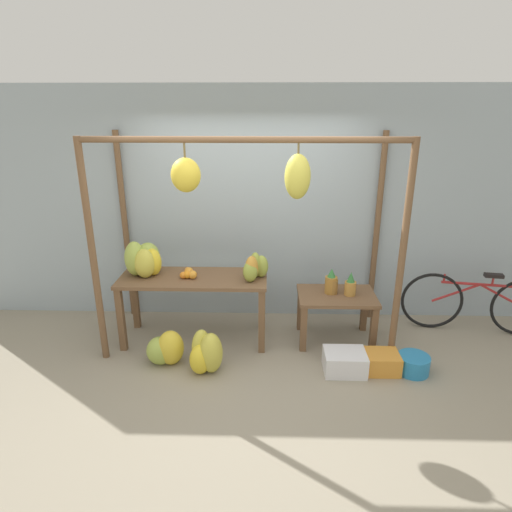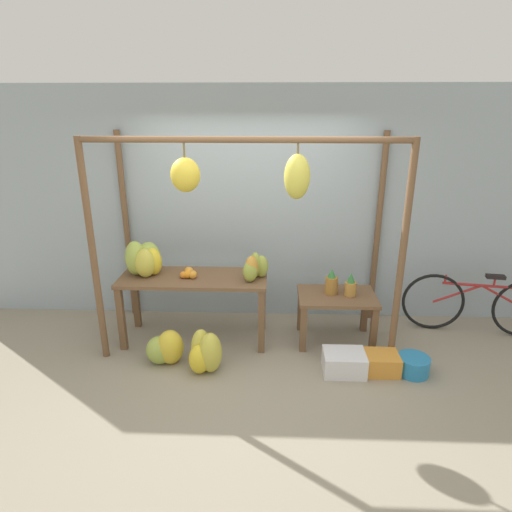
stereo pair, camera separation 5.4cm
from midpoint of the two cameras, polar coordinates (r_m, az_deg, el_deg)
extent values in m
plane|color=gray|center=(4.40, -1.25, -16.17)|extent=(20.00, 20.00, 0.00)
cube|color=#99A8B2|center=(5.19, -0.37, 6.50)|extent=(8.00, 0.08, 2.80)
cylinder|color=brown|center=(4.54, -20.58, 0.07)|extent=(0.07, 0.07, 2.30)
cylinder|color=brown|center=(4.38, 19.21, -0.45)|extent=(0.07, 0.07, 2.30)
cylinder|color=brown|center=(5.45, -16.62, 3.62)|extent=(0.07, 0.07, 2.30)
cylinder|color=brown|center=(5.32, 16.21, 3.28)|extent=(0.07, 0.07, 2.30)
cylinder|color=brown|center=(3.96, -1.16, 15.26)|extent=(3.04, 0.06, 0.06)
cylinder|color=brown|center=(4.04, -9.19, 13.76)|extent=(0.02, 0.02, 0.13)
ellipsoid|color=gold|center=(4.07, -9.02, 10.63)|extent=(0.28, 0.25, 0.32)
cylinder|color=brown|center=(3.97, 6.01, 14.08)|extent=(0.02, 0.02, 0.09)
ellipsoid|color=gold|center=(4.00, 5.88, 10.46)|extent=(0.24, 0.22, 0.42)
cube|color=brown|center=(4.79, -8.03, -2.94)|extent=(1.63, 0.62, 0.04)
cube|color=brown|center=(4.92, -17.22, -8.03)|extent=(0.07, 0.07, 0.73)
cube|color=brown|center=(4.65, 1.05, -8.75)|extent=(0.07, 0.07, 0.73)
cube|color=brown|center=(5.36, -15.45, -5.51)|extent=(0.07, 0.07, 0.73)
cube|color=brown|center=(5.11, 1.18, -6.00)|extent=(0.07, 0.07, 0.73)
cube|color=brown|center=(4.87, 11.05, -5.30)|extent=(0.86, 0.58, 0.04)
cube|color=brown|center=(4.74, 6.64, -9.66)|extent=(0.07, 0.07, 0.53)
cube|color=brown|center=(4.86, 15.73, -9.53)|extent=(0.07, 0.07, 0.53)
cube|color=brown|center=(5.17, 6.26, -7.06)|extent=(0.07, 0.07, 0.53)
cube|color=brown|center=(5.28, 14.58, -7.02)|extent=(0.07, 0.07, 0.53)
ellipsoid|color=yellow|center=(4.87, -13.24, -0.72)|extent=(0.28, 0.28, 0.31)
ellipsoid|color=#9EB247|center=(4.95, -13.84, -0.17)|extent=(0.37, 0.37, 0.35)
ellipsoid|color=#9EB247|center=(4.90, -15.46, -0.28)|extent=(0.26, 0.28, 0.39)
ellipsoid|color=gold|center=(4.81, -14.27, -0.92)|extent=(0.23, 0.21, 0.33)
sphere|color=orange|center=(4.78, -8.87, -2.30)|extent=(0.07, 0.07, 0.07)
sphere|color=orange|center=(4.81, -8.59, -2.03)|extent=(0.10, 0.10, 0.10)
sphere|color=orange|center=(4.76, -8.64, -2.35)|extent=(0.08, 0.08, 0.08)
sphere|color=orange|center=(4.73, -8.80, -2.43)|extent=(0.09, 0.09, 0.09)
sphere|color=orange|center=(4.84, -8.71, -1.94)|extent=(0.08, 0.08, 0.08)
sphere|color=orange|center=(4.71, -8.10, -2.45)|extent=(0.09, 0.09, 0.09)
sphere|color=orange|center=(4.74, -9.34, -2.50)|extent=(0.08, 0.08, 0.08)
cylinder|color=#B27F38|center=(4.85, 12.78, -4.29)|extent=(0.13, 0.13, 0.16)
cone|color=#337538|center=(4.80, 12.90, -2.80)|extent=(0.09, 0.09, 0.12)
cylinder|color=#A3702D|center=(4.85, 10.29, -3.87)|extent=(0.14, 0.14, 0.19)
cone|color=#337538|center=(4.80, 10.40, -2.26)|extent=(0.09, 0.09, 0.10)
cylinder|color=olive|center=(4.85, 10.48, -4.08)|extent=(0.12, 0.12, 0.16)
cone|color=#428442|center=(4.80, 10.57, -2.73)|extent=(0.08, 0.08, 0.08)
ellipsoid|color=gold|center=(4.63, -11.02, -11.83)|extent=(0.33, 0.31, 0.38)
ellipsoid|color=#9EB247|center=(4.67, -12.36, -12.12)|extent=(0.31, 0.28, 0.30)
ellipsoid|color=gold|center=(4.43, -5.75, -12.69)|extent=(0.24, 0.27, 0.43)
ellipsoid|color=gold|center=(4.51, -6.98, -12.11)|extent=(0.28, 0.28, 0.43)
ellipsoid|color=yellow|center=(4.45, -7.17, -13.44)|extent=(0.27, 0.29, 0.31)
cube|color=silver|center=(4.54, 12.00, -13.72)|extent=(0.42, 0.32, 0.22)
cylinder|color=teal|center=(4.72, 20.52, -13.48)|extent=(0.32, 0.32, 0.19)
torus|color=black|center=(5.54, 22.77, -5.66)|extent=(0.71, 0.14, 0.71)
cylinder|color=maroon|center=(5.58, 28.14, -3.50)|extent=(0.85, 0.16, 0.03)
cylinder|color=maroon|center=(5.71, 30.35, -4.78)|extent=(0.51, 0.11, 0.28)
cylinder|color=maroon|center=(5.56, 25.47, -4.58)|extent=(0.51, 0.11, 0.28)
cylinder|color=maroon|center=(5.60, 29.44, -3.08)|extent=(0.02, 0.02, 0.10)
cube|color=black|center=(5.58, 29.56, -2.42)|extent=(0.21, 0.11, 0.04)
cylinder|color=maroon|center=(5.45, 24.21, -2.82)|extent=(0.02, 0.02, 0.10)
ellipsoid|color=#93A33D|center=(4.68, 1.04, -1.39)|extent=(0.17, 0.16, 0.25)
ellipsoid|color=gold|center=(4.56, -0.28, -1.69)|extent=(0.20, 0.21, 0.29)
ellipsoid|color=#93A33D|center=(4.55, -0.45, -2.08)|extent=(0.20, 0.18, 0.24)
ellipsoid|color=#93A33D|center=(4.67, 0.24, -1.19)|extent=(0.16, 0.18, 0.29)
cube|color=orange|center=(4.64, 16.47, -13.49)|extent=(0.38, 0.29, 0.20)
camera|label=1|loc=(0.03, -89.67, 0.12)|focal=30.00mm
camera|label=2|loc=(0.03, 90.33, -0.12)|focal=30.00mm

